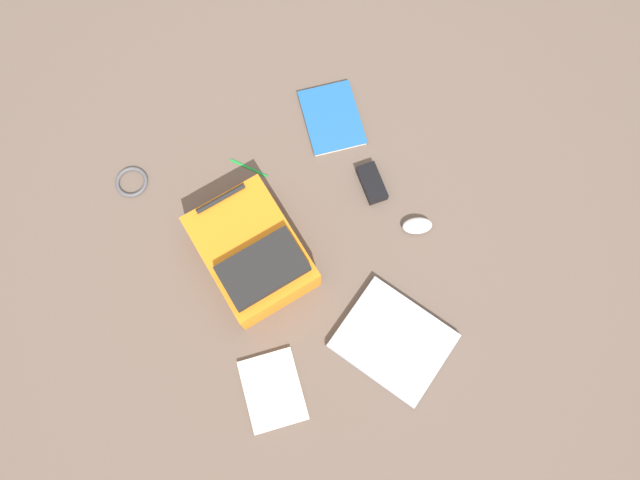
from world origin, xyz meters
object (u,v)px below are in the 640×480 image
(book_red, at_px, (273,390))
(computer_mouse, at_px, (417,226))
(book_comic, at_px, (332,118))
(laptop, at_px, (394,341))
(backpack, at_px, (252,253))
(cable_coil, at_px, (132,182))
(pen_black, at_px, (249,168))
(power_brick, at_px, (372,183))

(book_red, distance_m, computer_mouse, 0.72)
(book_comic, relative_size, book_red, 1.13)
(book_red, height_order, computer_mouse, computer_mouse)
(book_comic, xyz_separation_m, book_red, (-0.48, -0.83, -0.00))
(laptop, relative_size, book_red, 1.83)
(backpack, xyz_separation_m, laptop, (0.34, -0.40, -0.06))
(cable_coil, bearing_deg, book_red, -72.82)
(book_red, bearing_deg, pen_black, 79.01)
(book_comic, xyz_separation_m, computer_mouse, (0.14, -0.48, 0.01))
(cable_coil, bearing_deg, computer_mouse, -28.03)
(laptop, relative_size, power_brick, 3.17)
(computer_mouse, xyz_separation_m, cable_coil, (-0.88, 0.47, -0.01))
(book_red, xyz_separation_m, computer_mouse, (0.62, 0.36, 0.01))
(pen_black, bearing_deg, backpack, -103.26)
(cable_coil, relative_size, power_brick, 0.82)
(backpack, height_order, book_red, backpack)
(laptop, distance_m, power_brick, 0.54)
(book_comic, bearing_deg, book_red, -120.03)
(laptop, bearing_deg, backpack, 130.39)
(backpack, distance_m, book_red, 0.44)
(book_comic, xyz_separation_m, cable_coil, (-0.74, -0.01, -0.00))
(laptop, height_order, book_comic, laptop)
(laptop, height_order, pen_black, laptop)
(pen_black, bearing_deg, book_red, -100.99)
(power_brick, xyz_separation_m, pen_black, (-0.39, 0.20, -0.01))
(book_comic, distance_m, book_red, 0.96)
(backpack, height_order, pen_black, backpack)
(laptop, height_order, power_brick, power_brick)
(cable_coil, distance_m, power_brick, 0.83)
(book_red, relative_size, cable_coil, 2.12)
(cable_coil, relative_size, pen_black, 0.79)
(computer_mouse, xyz_separation_m, power_brick, (-0.09, 0.19, -0.00))
(book_red, xyz_separation_m, cable_coil, (-0.26, 0.83, -0.00))
(backpack, bearing_deg, pen_black, 76.74)
(book_red, bearing_deg, book_comic, 59.97)
(backpack, height_order, power_brick, backpack)
(laptop, xyz_separation_m, computer_mouse, (0.21, 0.33, 0.01))
(laptop, bearing_deg, book_red, -176.70)
(backpack, height_order, cable_coil, backpack)
(backpack, relative_size, laptop, 1.03)
(computer_mouse, distance_m, power_brick, 0.22)
(backpack, bearing_deg, computer_mouse, -7.18)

